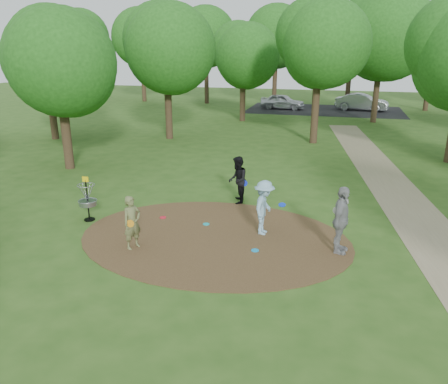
# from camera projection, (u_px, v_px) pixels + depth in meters

# --- Properties ---
(ground) EXTENTS (100.00, 100.00, 0.00)m
(ground) POSITION_uv_depth(u_px,v_px,m) (214.00, 238.00, 13.48)
(ground) COLOR #2D5119
(ground) RESTS_ON ground
(dirt_clearing) EXTENTS (8.40, 8.40, 0.02)m
(dirt_clearing) POSITION_uv_depth(u_px,v_px,m) (214.00, 237.00, 13.47)
(dirt_clearing) COLOR #47301C
(dirt_clearing) RESTS_ON ground
(footpath) EXTENTS (7.55, 39.89, 0.01)m
(footpath) POSITION_uv_depth(u_px,v_px,m) (430.00, 234.00, 13.73)
(footpath) COLOR #8C7A5B
(footpath) RESTS_ON ground
(parking_lot) EXTENTS (14.00, 8.00, 0.01)m
(parking_lot) POSITION_uv_depth(u_px,v_px,m) (324.00, 110.00, 40.49)
(parking_lot) COLOR black
(parking_lot) RESTS_ON ground
(player_observer_with_disc) EXTENTS (0.61, 0.69, 1.60)m
(player_observer_with_disc) POSITION_uv_depth(u_px,v_px,m) (132.00, 223.00, 12.54)
(player_observer_with_disc) COLOR #656B3E
(player_observer_with_disc) RESTS_ON ground
(player_throwing_with_disc) EXTENTS (1.04, 1.18, 1.74)m
(player_throwing_with_disc) POSITION_uv_depth(u_px,v_px,m) (264.00, 208.00, 13.50)
(player_throwing_with_disc) COLOR #87B2C9
(player_throwing_with_disc) RESTS_ON ground
(player_walking_with_disc) EXTENTS (0.83, 0.98, 1.78)m
(player_walking_with_disc) POSITION_uv_depth(u_px,v_px,m) (238.00, 180.00, 16.22)
(player_walking_with_disc) COLOR black
(player_walking_with_disc) RESTS_ON ground
(player_waiting_with_disc) EXTENTS (0.70, 1.23, 1.97)m
(player_waiting_with_disc) POSITION_uv_depth(u_px,v_px,m) (341.00, 220.00, 12.21)
(player_waiting_with_disc) COLOR gray
(player_waiting_with_disc) RESTS_ON ground
(disc_ground_cyan) EXTENTS (0.22, 0.22, 0.02)m
(disc_ground_cyan) POSITION_uv_depth(u_px,v_px,m) (206.00, 224.00, 14.43)
(disc_ground_cyan) COLOR #16A9B6
(disc_ground_cyan) RESTS_ON dirt_clearing
(disc_ground_blue) EXTENTS (0.22, 0.22, 0.02)m
(disc_ground_blue) POSITION_uv_depth(u_px,v_px,m) (255.00, 250.00, 12.57)
(disc_ground_blue) COLOR #0C92D8
(disc_ground_blue) RESTS_ON dirt_clearing
(disc_ground_red) EXTENTS (0.22, 0.22, 0.02)m
(disc_ground_red) POSITION_uv_depth(u_px,v_px,m) (163.00, 217.00, 14.99)
(disc_ground_red) COLOR red
(disc_ground_red) RESTS_ON dirt_clearing
(car_left) EXTENTS (4.22, 2.00, 1.39)m
(car_left) POSITION_uv_depth(u_px,v_px,m) (282.00, 102.00, 40.86)
(car_left) COLOR #B6B8BE
(car_left) RESTS_ON ground
(car_right) EXTENTS (4.86, 2.45, 1.53)m
(car_right) POSITION_uv_depth(u_px,v_px,m) (362.00, 102.00, 39.90)
(car_right) COLOR #93979A
(car_right) RESTS_ON ground
(disc_golf_basket) EXTENTS (0.63, 0.63, 1.54)m
(disc_golf_basket) POSITION_uv_depth(u_px,v_px,m) (87.00, 196.00, 14.57)
(disc_golf_basket) COLOR black
(disc_golf_basket) RESTS_ON ground
(tree_ring) EXTENTS (37.38, 46.08, 9.50)m
(tree_ring) POSITION_uv_depth(u_px,v_px,m) (302.00, 56.00, 19.83)
(tree_ring) COLOR #332316
(tree_ring) RESTS_ON ground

